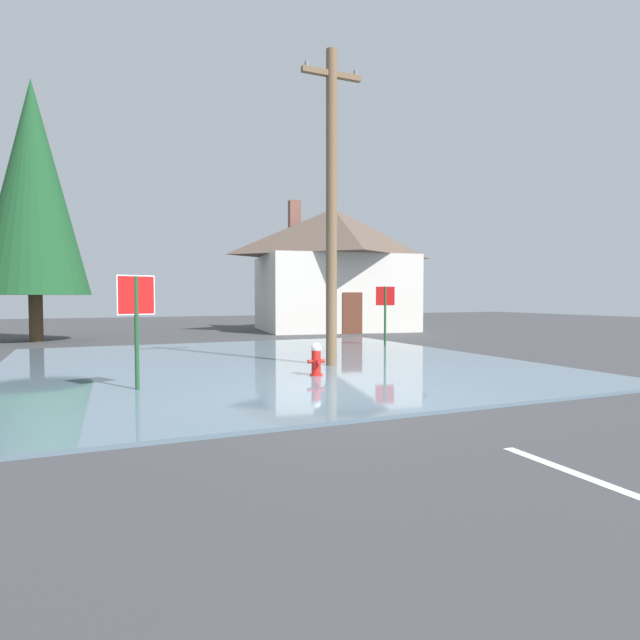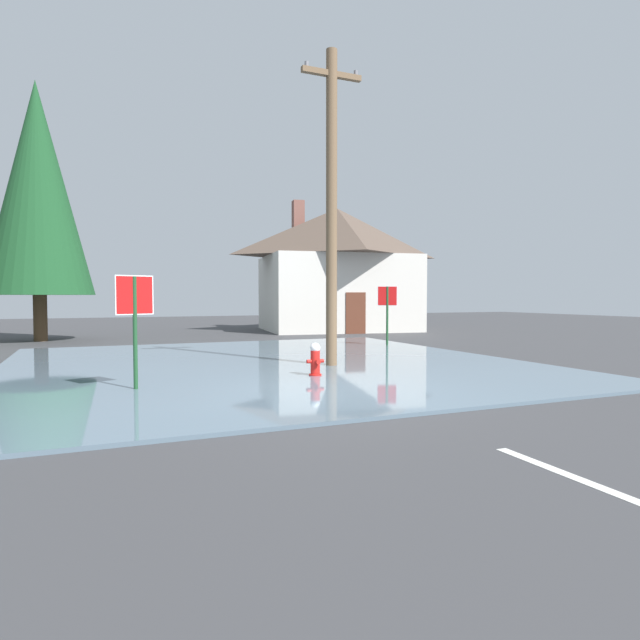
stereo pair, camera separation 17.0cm
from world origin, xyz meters
name	(u,v)px [view 1 (the left image)]	position (x,y,z in m)	size (l,w,h in m)	color
ground_plane	(337,396)	(0.00, 0.00, -0.05)	(80.00, 80.00, 0.10)	#38383A
flood_puddle	(268,364)	(0.13, 4.47, 0.03)	(12.96, 13.54, 0.06)	slate
lane_stop_bar	(342,408)	(-0.52, -1.30, 0.00)	(4.04, 0.30, 0.01)	silver
lane_center_stripe	(619,489)	(0.22, -5.65, 0.00)	(2.99, 0.14, 0.01)	silver
stop_sign_near	(136,309)	(-3.42, 1.56, 1.58)	(0.71, 0.26, 2.21)	#1E4C28
fire_hydrant	(316,361)	(0.38, 1.83, 0.39)	(0.40, 0.34, 0.79)	red
utility_pole	(332,204)	(1.45, 3.32, 4.15)	(1.60, 0.28, 7.94)	brown
stop_sign_far	(385,304)	(5.56, 7.54, 1.55)	(0.65, 0.30, 2.18)	#1E4C28
house	(333,267)	(8.05, 17.11, 3.37)	(8.98, 7.67, 7.00)	beige
pine_tree_short_left	(33,188)	(-6.01, 15.28, 6.11)	(4.16, 4.16, 10.39)	#4C3823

